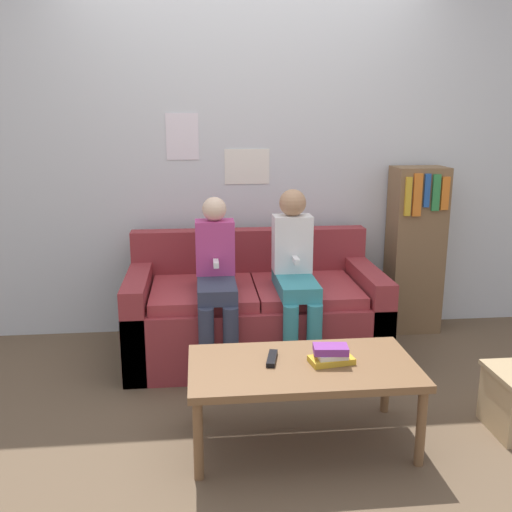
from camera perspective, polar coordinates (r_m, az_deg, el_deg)
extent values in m
plane|color=brown|center=(3.39, 0.71, -13.20)|extent=(10.00, 10.00, 0.00)
cube|color=silver|center=(4.07, -0.95, 10.45)|extent=(8.00, 0.06, 2.60)
cube|color=silver|center=(4.01, -7.38, 11.77)|extent=(0.22, 0.00, 0.31)
cube|color=white|center=(4.04, -0.90, 8.94)|extent=(0.32, 0.00, 0.24)
cube|color=maroon|center=(3.76, -0.16, -6.91)|extent=(1.62, 0.83, 0.42)
cube|color=maroon|center=(3.97, -0.66, 0.14)|extent=(1.62, 0.14, 0.36)
cube|color=maroon|center=(3.73, -11.56, -6.03)|extent=(0.14, 0.83, 0.58)
cube|color=maroon|center=(3.87, 10.83, -5.28)|extent=(0.14, 0.83, 0.58)
cube|color=#A1343A|center=(3.63, -5.29, -3.65)|extent=(0.65, 0.67, 0.07)
cube|color=#A1343A|center=(3.69, 4.99, -3.34)|extent=(0.65, 0.67, 0.07)
cube|color=brown|center=(2.74, 4.69, -11.04)|extent=(1.07, 0.57, 0.04)
cylinder|color=brown|center=(2.59, -5.80, -17.87)|extent=(0.04, 0.04, 0.37)
cylinder|color=brown|center=(2.76, 16.17, -16.18)|extent=(0.04, 0.04, 0.37)
cylinder|color=brown|center=(3.01, -5.84, -12.99)|extent=(0.04, 0.04, 0.37)
cylinder|color=brown|center=(3.16, 12.86, -11.91)|extent=(0.04, 0.04, 0.37)
cylinder|color=#33384C|center=(3.32, -4.96, -9.23)|extent=(0.09, 0.09, 0.49)
cylinder|color=#33384C|center=(3.32, -2.52, -9.16)|extent=(0.09, 0.09, 0.49)
cube|color=#33384C|center=(3.47, -3.99, -3.07)|extent=(0.23, 0.52, 0.09)
cube|color=#B73D7F|center=(3.56, -4.13, 0.90)|extent=(0.24, 0.16, 0.33)
sphere|color=beige|center=(3.51, -4.19, 4.70)|extent=(0.15, 0.15, 0.15)
cube|color=white|center=(3.43, -4.03, -0.75)|extent=(0.03, 0.12, 0.03)
cylinder|color=teal|center=(3.36, 3.46, -8.91)|extent=(0.09, 0.09, 0.49)
cylinder|color=teal|center=(3.38, 5.83, -8.79)|extent=(0.09, 0.09, 0.49)
cube|color=teal|center=(3.52, 3.96, -2.83)|extent=(0.23, 0.52, 0.09)
cube|color=white|center=(3.60, 3.62, 1.26)|extent=(0.24, 0.16, 0.36)
sphere|color=tan|center=(3.55, 3.69, 5.34)|extent=(0.17, 0.17, 0.17)
cube|color=white|center=(3.47, 4.01, -0.43)|extent=(0.03, 0.12, 0.03)
cube|color=black|center=(2.76, 1.61, -10.20)|extent=(0.08, 0.17, 0.02)
cube|color=gold|center=(2.76, 7.55, -10.27)|extent=(0.22, 0.14, 0.03)
cube|color=silver|center=(2.76, 7.48, -9.66)|extent=(0.15, 0.14, 0.02)
cube|color=#7A3389|center=(2.73, 7.47, -9.24)|extent=(0.17, 0.11, 0.04)
cube|color=brown|center=(4.27, 15.60, 0.56)|extent=(0.37, 0.26, 1.20)
cube|color=gold|center=(4.02, 14.97, 5.76)|extent=(0.04, 0.02, 0.26)
cube|color=orange|center=(4.04, 15.84, 5.89)|extent=(0.06, 0.02, 0.29)
cube|color=#23519E|center=(4.06, 16.73, 6.28)|extent=(0.04, 0.02, 0.23)
cube|color=#2D8442|center=(4.09, 17.56, 6.06)|extent=(0.05, 0.02, 0.25)
cube|color=orange|center=(4.11, 18.39, 5.96)|extent=(0.05, 0.02, 0.23)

